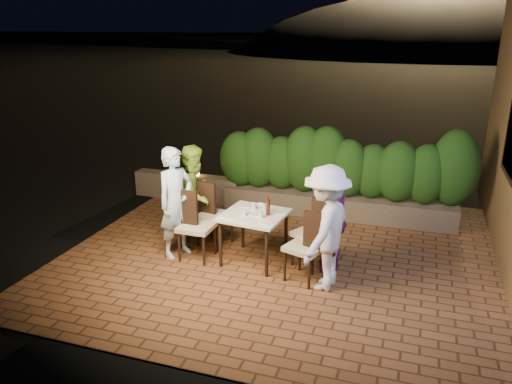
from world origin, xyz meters
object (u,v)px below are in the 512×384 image
at_px(bowl, 260,206).
at_px(chair_right_front, 305,246).
at_px(chair_left_front, 197,225).
at_px(diner_purple, 334,220).
at_px(diner_blue, 176,203).
at_px(chair_left_back, 214,214).
at_px(chair_right_back, 313,232).
at_px(beer_bottle, 268,206).
at_px(parapet_lamp, 197,172).
at_px(dining_table, 254,238).
at_px(diner_white, 326,228).
at_px(diner_green, 195,194).

xyz_separation_m(bowl, chair_right_front, (0.84, -0.63, -0.26)).
distance_m(chair_left_front, diner_purple, 2.01).
bearing_deg(diner_blue, chair_right_front, -70.92).
distance_m(chair_left_back, chair_right_back, 1.65).
xyz_separation_m(beer_bottle, parapet_lamp, (-2.15, 2.23, -0.33)).
distance_m(beer_bottle, chair_left_back, 1.12).
height_order(chair_left_back, diner_purple, diner_purple).
distance_m(dining_table, diner_white, 1.29).
xyz_separation_m(dining_table, diner_green, (-1.13, 0.44, 0.42)).
distance_m(chair_left_front, chair_right_front, 1.69).
bearing_deg(diner_blue, dining_table, -58.72).
bearing_deg(diner_green, dining_table, -106.69).
height_order(bowl, diner_blue, diner_blue).
bearing_deg(diner_white, chair_left_front, -86.92).
relative_size(chair_left_back, chair_right_front, 1.00).
distance_m(chair_right_back, diner_green, 2.03).
xyz_separation_m(chair_right_front, diner_blue, (-2.00, 0.17, 0.33)).
bearing_deg(parapet_lamp, chair_right_front, -42.67).
bearing_deg(dining_table, diner_white, -20.50).
bearing_deg(diner_blue, chair_left_front, -68.39).
bearing_deg(chair_left_back, diner_green, -178.79).
xyz_separation_m(chair_left_back, chair_right_back, (1.63, -0.25, 0.01)).
relative_size(diner_blue, diner_purple, 1.12).
bearing_deg(dining_table, chair_left_back, 154.44).
xyz_separation_m(bowl, parapet_lamp, (-1.94, 1.94, -0.20)).
bearing_deg(dining_table, chair_left_front, -169.11).
distance_m(beer_bottle, chair_left_front, 1.13).
xyz_separation_m(chair_left_front, diner_green, (-0.29, 0.60, 0.27)).
height_order(beer_bottle, parapet_lamp, beer_bottle).
distance_m(dining_table, beer_bottle, 0.56).
height_order(diner_blue, parapet_lamp, diner_blue).
distance_m(bowl, diner_blue, 1.25).
relative_size(chair_right_front, diner_purple, 0.68).
bearing_deg(chair_left_back, chair_right_back, 2.75).
bearing_deg(diner_white, dining_table, -99.90).
distance_m(chair_right_front, diner_blue, 2.04).
bearing_deg(bowl, diner_green, 173.22).
xyz_separation_m(bowl, diner_blue, (-1.16, -0.45, 0.07)).
distance_m(dining_table, chair_left_front, 0.87).
relative_size(chair_left_front, chair_right_back, 1.00).
relative_size(dining_table, diner_white, 0.52).
bearing_deg(chair_right_back, chair_left_front, 40.50).
xyz_separation_m(diner_blue, diner_purple, (2.30, 0.29, -0.09)).
bearing_deg(diner_white, chair_right_back, -142.26).
relative_size(dining_table, diner_green, 0.55).
height_order(diner_green, parapet_lamp, diner_green).
distance_m(bowl, diner_green, 1.14).
relative_size(beer_bottle, chair_right_back, 0.28).
relative_size(chair_right_back, parapet_lamp, 7.50).
height_order(dining_table, diner_green, diner_green).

